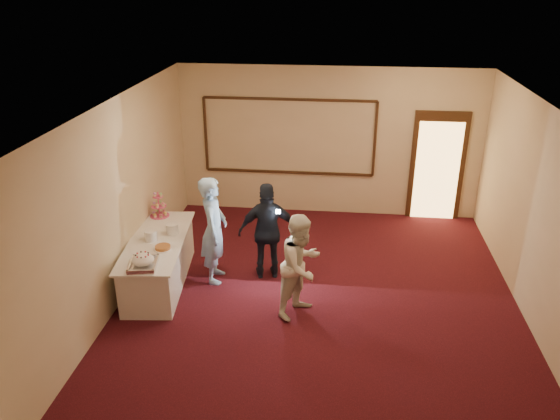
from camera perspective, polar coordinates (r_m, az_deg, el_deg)
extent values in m
plane|color=black|center=(8.43, 4.04, -9.71)|extent=(7.00, 7.00, 0.00)
cube|color=beige|center=(11.00, 5.14, 7.05)|extent=(6.00, 0.04, 3.00)
cube|color=beige|center=(4.73, 2.44, -17.77)|extent=(6.00, 0.04, 3.00)
cube|color=beige|center=(8.35, -16.68, 0.60)|extent=(0.04, 7.00, 3.00)
cube|color=beige|center=(8.20, 25.80, -1.28)|extent=(0.04, 7.00, 3.00)
cube|color=white|center=(7.23, 4.72, 10.57)|extent=(6.00, 7.00, 0.04)
cube|color=black|center=(11.22, 0.92, 3.98)|extent=(3.40, 0.04, 0.05)
cube|color=black|center=(10.80, 0.97, 11.49)|extent=(3.40, 0.04, 0.05)
cube|color=black|center=(11.27, -7.77, 7.86)|extent=(0.05, 0.04, 1.50)
cube|color=black|center=(10.96, 9.90, 7.27)|extent=(0.05, 0.04, 1.50)
cube|color=black|center=(11.25, 16.10, 4.43)|extent=(1.05, 0.06, 2.20)
cube|color=#FFBF66|center=(11.25, 16.06, 3.90)|extent=(0.85, 0.02, 2.00)
cube|color=silver|center=(8.95, -12.53, -5.37)|extent=(0.98, 2.16, 0.74)
cube|color=silver|center=(8.77, -12.75, -3.17)|extent=(1.08, 2.29, 0.03)
cube|color=silver|center=(8.04, -14.08, -5.63)|extent=(0.45, 0.54, 0.04)
ellipsoid|color=white|center=(8.00, -14.15, -5.06)|extent=(0.31, 0.31, 0.14)
cube|color=silver|center=(8.11, -13.06, -5.04)|extent=(0.21, 0.29, 0.01)
cylinder|color=#D5487E|center=(9.52, -12.56, 0.60)|extent=(0.02, 0.02, 0.44)
cylinder|color=#D5487E|center=(9.60, -12.45, -0.57)|extent=(0.33, 0.33, 0.01)
cylinder|color=#D5487E|center=(9.54, -12.54, 0.39)|extent=(0.25, 0.25, 0.01)
cylinder|color=#D5487E|center=(9.47, -12.64, 1.37)|extent=(0.18, 0.18, 0.01)
cylinder|color=white|center=(8.74, -13.33, -2.62)|extent=(0.20, 0.20, 0.17)
cylinder|color=white|center=(8.70, -13.39, -2.10)|extent=(0.21, 0.21, 0.01)
cylinder|color=white|center=(8.89, -11.19, -1.96)|extent=(0.20, 0.20, 0.17)
cylinder|color=white|center=(8.85, -11.23, -1.45)|extent=(0.21, 0.21, 0.01)
cylinder|color=white|center=(8.46, -12.13, -3.99)|extent=(0.27, 0.27, 0.01)
cylinder|color=#9B5D27|center=(8.45, -12.15, -3.82)|extent=(0.23, 0.23, 0.04)
imported|color=#89B7E6|center=(8.68, -6.93, -2.09)|extent=(0.47, 0.67, 1.77)
imported|color=silver|center=(7.82, 2.24, -5.81)|extent=(0.91, 0.96, 1.56)
imported|color=black|center=(8.74, -1.25, -2.23)|extent=(1.01, 0.57, 1.63)
cube|color=white|center=(8.38, -0.20, -0.16)|extent=(0.07, 0.04, 0.05)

